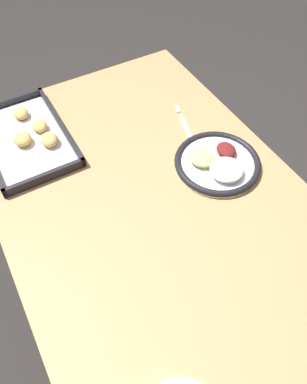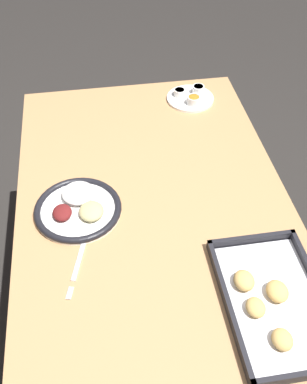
{
  "view_description": "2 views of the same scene",
  "coord_description": "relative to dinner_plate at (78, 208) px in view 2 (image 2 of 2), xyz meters",
  "views": [
    {
      "loc": [
        -0.52,
        0.3,
        1.59
      ],
      "look_at": [
        0.01,
        0.0,
        0.8
      ],
      "focal_mm": 35.0,
      "sensor_mm": 36.0,
      "label": 1
    },
    {
      "loc": [
        0.91,
        -0.14,
        1.73
      ],
      "look_at": [
        0.01,
        0.0,
        0.8
      ],
      "focal_mm": 42.0,
      "sensor_mm": 36.0,
      "label": 2
    }
  ],
  "objects": [
    {
      "name": "dining_table",
      "position": [
        -0.02,
        0.22,
        -0.13
      ],
      "size": [
        1.24,
        0.8,
        0.77
      ],
      "color": "#AD7F51",
      "rests_on": "ground_plane"
    },
    {
      "name": "dinner_plate",
      "position": [
        0.0,
        0.0,
        0.0
      ],
      "size": [
        0.25,
        0.25,
        0.05
      ],
      "color": "white",
      "rests_on": "dining_table"
    },
    {
      "name": "ground_plane",
      "position": [
        -0.02,
        0.22,
        -0.78
      ],
      "size": [
        8.0,
        8.0,
        0.0
      ],
      "primitive_type": "plane",
      "color": "#282623"
    },
    {
      "name": "fork",
      "position": [
        0.18,
        -0.01,
        -0.01
      ],
      "size": [
        0.2,
        0.07,
        0.0
      ],
      "rotation": [
        0.0,
        0.0,
        -0.27
      ],
      "color": "silver",
      "rests_on": "dining_table"
    },
    {
      "name": "baking_tray",
      "position": [
        0.38,
        0.45,
        -0.0
      ],
      "size": [
        0.38,
        0.24,
        0.04
      ],
      "color": "black",
      "rests_on": "dining_table"
    },
    {
      "name": "saucer_plate",
      "position": [
        -0.5,
        0.44,
        -0.0
      ],
      "size": [
        0.18,
        0.18,
        0.04
      ],
      "color": "white",
      "rests_on": "dining_table"
    }
  ]
}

